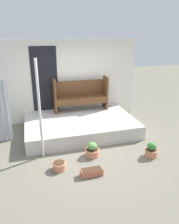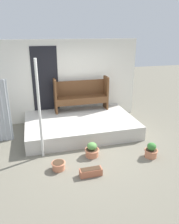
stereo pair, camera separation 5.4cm
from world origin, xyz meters
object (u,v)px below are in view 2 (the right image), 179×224
flower_pot_middle (92,150)px  flower_pot_right (151,151)px  support_post (39,111)px  planter_box_rect (91,172)px  flower_pot_left (59,165)px  bench (81,94)px

flower_pot_middle → flower_pot_right: size_ratio=0.97×
support_post → flower_pot_right: size_ratio=6.28×
flower_pot_middle → planter_box_rect: bearing=-107.5°
flower_pot_left → bench: bearing=66.5°
flower_pot_middle → planter_box_rect: size_ratio=0.76×
flower_pot_left → planter_box_rect: flower_pot_left is taller
support_post → flower_pot_middle: (1.13, -0.31, -1.00)m
flower_pot_left → flower_pot_middle: bearing=21.4°
flower_pot_middle → planter_box_rect: 0.76m
support_post → flower_pot_right: bearing=-15.9°
bench → planter_box_rect: bearing=-99.7°
flower_pot_right → support_post: bearing=164.1°
support_post → flower_pot_left: 1.27m
support_post → planter_box_rect: 1.74m
bench → flower_pot_right: 2.92m
bench → planter_box_rect: (-0.48, -2.91, -0.86)m
support_post → bench: size_ratio=1.34×
bench → flower_pot_right: (1.10, -2.59, -0.78)m
flower_pot_middle → flower_pot_right: (1.35, -0.40, 0.01)m
bench → flower_pot_middle: bearing=-96.9°
support_post → flower_pot_middle: 1.54m
flower_pot_right → flower_pot_middle: bearing=163.5°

